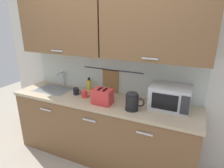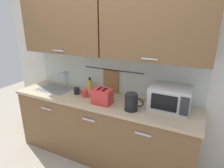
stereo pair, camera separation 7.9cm
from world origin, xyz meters
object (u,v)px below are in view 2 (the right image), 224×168
(mixing_bowl, at_px, (103,90))
(wooden_spoon, at_px, (138,100))
(mug_by_kettle, at_px, (77,91))
(toaster, at_px, (102,96))
(electric_kettle, at_px, (132,102))
(microwave, at_px, (170,98))
(mug_near_sink, at_px, (85,94))
(dish_soap_bottle, at_px, (90,85))

(mixing_bowl, relative_size, wooden_spoon, 0.78)
(mug_by_kettle, bearing_deg, toaster, -13.57)
(electric_kettle, bearing_deg, toaster, 178.55)
(toaster, bearing_deg, microwave, 16.47)
(mug_near_sink, height_order, mixing_bowl, mug_near_sink)
(toaster, bearing_deg, dish_soap_bottle, 140.03)
(mug_by_kettle, bearing_deg, mixing_bowl, 32.03)
(mug_near_sink, bearing_deg, electric_kettle, -7.23)
(dish_soap_bottle, relative_size, wooden_spoon, 0.72)
(mixing_bowl, distance_m, mug_by_kettle, 0.36)
(mug_near_sink, relative_size, mixing_bowl, 0.56)
(mug_by_kettle, bearing_deg, microwave, 5.31)
(electric_kettle, relative_size, mixing_bowl, 1.06)
(microwave, relative_size, wooden_spoon, 1.68)
(mixing_bowl, relative_size, mug_by_kettle, 1.78)
(mug_near_sink, xyz_separation_m, wooden_spoon, (0.68, 0.21, -0.04))
(microwave, xyz_separation_m, electric_kettle, (-0.38, -0.24, -0.03))
(dish_soap_bottle, bearing_deg, mug_near_sink, -71.72)
(toaster, relative_size, mug_by_kettle, 2.13)
(microwave, xyz_separation_m, mixing_bowl, (-0.94, 0.08, -0.09))
(microwave, bearing_deg, wooden_spoon, 172.36)
(dish_soap_bottle, distance_m, wooden_spoon, 0.76)
(dish_soap_bottle, bearing_deg, microwave, -4.83)
(wooden_spoon, bearing_deg, mixing_bowl, 177.78)
(electric_kettle, bearing_deg, wooden_spoon, 95.02)
(electric_kettle, bearing_deg, mixing_bowl, 150.54)
(microwave, height_order, dish_soap_bottle, microwave)
(microwave, relative_size, mug_by_kettle, 3.83)
(electric_kettle, distance_m, mixing_bowl, 0.64)
(mug_near_sink, bearing_deg, wooden_spoon, 16.90)
(microwave, distance_m, toaster, 0.81)
(dish_soap_bottle, distance_m, toaster, 0.51)
(toaster, bearing_deg, mug_by_kettle, 166.43)
(microwave, xyz_separation_m, mug_near_sink, (-1.09, -0.15, -0.09))
(mixing_bowl, height_order, wooden_spoon, mixing_bowl)
(dish_soap_bottle, bearing_deg, mug_by_kettle, -110.32)
(dish_soap_bottle, relative_size, mug_by_kettle, 1.63)
(dish_soap_bottle, xyz_separation_m, toaster, (0.39, -0.33, 0.01))
(electric_kettle, height_order, dish_soap_bottle, electric_kettle)
(electric_kettle, relative_size, mug_by_kettle, 1.89)
(dish_soap_bottle, xyz_separation_m, mug_near_sink, (0.08, -0.25, -0.04))
(dish_soap_bottle, distance_m, mug_near_sink, 0.27)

